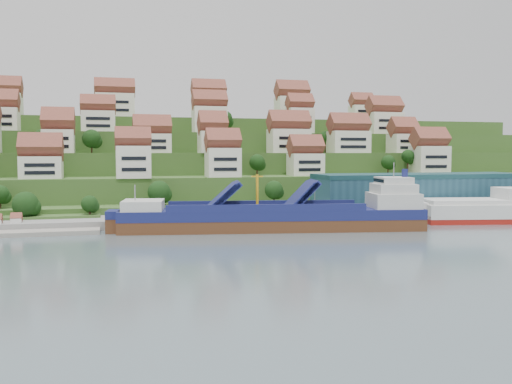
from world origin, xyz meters
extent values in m
plane|color=slate|center=(0.00, 0.00, 0.00)|extent=(300.00, 300.00, 0.00)
cube|color=gray|center=(20.00, 15.00, 1.10)|extent=(180.00, 14.00, 2.20)
cube|color=#2D4C1E|center=(0.00, 86.00, 2.00)|extent=(260.00, 128.00, 4.00)
cube|color=#2D4C1E|center=(0.00, 91.00, 5.50)|extent=(260.00, 118.00, 11.00)
cube|color=#2D4C1E|center=(0.00, 99.00, 9.00)|extent=(260.00, 102.00, 18.00)
cube|color=#2D4C1E|center=(0.00, 107.00, 12.50)|extent=(260.00, 86.00, 25.00)
cube|color=#2D4C1E|center=(0.00, 116.00, 15.50)|extent=(260.00, 68.00, 31.00)
cube|color=white|center=(-51.36, 40.10, 14.05)|extent=(11.11, 8.57, 6.11)
cube|color=white|center=(-26.61, 35.04, 15.50)|extent=(9.42, 7.03, 8.99)
cube|color=white|center=(-0.85, 36.39, 15.24)|extent=(9.62, 7.62, 8.47)
cube|color=white|center=(26.32, 40.73, 14.42)|extent=(10.09, 7.73, 6.83)
cube|color=white|center=(70.19, 41.43, 15.63)|extent=(11.16, 8.31, 9.25)
cube|color=white|center=(-47.83, 54.91, 21.51)|extent=(9.16, 8.98, 7.01)
cube|color=white|center=(-19.91, 53.81, 20.99)|extent=(11.30, 7.90, 5.98)
cube|color=white|center=(-1.07, 51.72, 21.44)|extent=(8.56, 8.56, 6.88)
cube|color=white|center=(25.53, 55.39, 21.96)|extent=(13.31, 8.36, 7.92)
cube|color=white|center=(46.60, 54.03, 21.73)|extent=(13.22, 8.18, 7.46)
cube|color=white|center=(68.02, 55.45, 21.31)|extent=(9.03, 8.04, 6.63)
cube|color=white|center=(-65.82, 69.49, 28.68)|extent=(9.80, 7.86, 7.36)
cube|color=white|center=(-36.36, 71.18, 28.49)|extent=(10.93, 7.30, 6.97)
cube|color=white|center=(1.29, 70.72, 29.53)|extent=(11.45, 7.79, 9.06)
cube|color=white|center=(34.44, 70.11, 29.59)|extent=(9.04, 7.14, 9.17)
cube|color=white|center=(68.96, 71.54, 29.13)|extent=(12.45, 8.47, 8.25)
cube|color=white|center=(-68.17, 87.81, 34.84)|extent=(11.65, 8.03, 7.69)
cube|color=white|center=(-30.61, 87.68, 35.25)|extent=(13.73, 7.51, 8.50)
cube|color=white|center=(3.87, 87.24, 35.33)|extent=(12.23, 8.15, 8.65)
cube|color=white|center=(37.31, 88.07, 35.48)|extent=(12.36, 8.73, 8.95)
cube|color=white|center=(69.11, 92.15, 34.32)|extent=(9.12, 7.05, 6.63)
ellipsoid|color=#193D14|center=(-60.16, 27.93, 7.55)|extent=(4.77, 4.77, 4.77)
ellipsoid|color=#193D14|center=(11.75, 26.11, 7.63)|extent=(5.22, 5.22, 5.22)
ellipsoid|color=#193D14|center=(-20.32, 26.29, 7.57)|extent=(6.13, 6.13, 6.13)
ellipsoid|color=#193D14|center=(55.99, 43.11, 14.98)|extent=(4.70, 4.70, 4.70)
ellipsoid|color=#193D14|center=(63.19, 43.11, 16.97)|extent=(4.35, 4.35, 4.35)
ellipsoid|color=#193D14|center=(11.44, 43.66, 15.13)|extent=(4.94, 4.94, 4.94)
ellipsoid|color=#193D14|center=(40.54, 59.83, 23.29)|extent=(4.71, 4.71, 4.71)
ellipsoid|color=#193D14|center=(-52.64, 59.38, 22.36)|extent=(6.29, 6.29, 6.29)
ellipsoid|color=#193D14|center=(-38.31, 57.97, 22.48)|extent=(5.78, 5.78, 5.78)
ellipsoid|color=#193D14|center=(6.74, 73.21, 30.06)|extent=(6.49, 6.49, 6.49)
ellipsoid|color=#193D14|center=(32.41, 75.94, 29.39)|extent=(4.76, 4.76, 4.76)
ellipsoid|color=#193D14|center=(36.03, 73.97, 28.98)|extent=(4.95, 4.95, 4.95)
ellipsoid|color=#193D14|center=(-52.98, 19.00, 5.63)|extent=(6.27, 6.27, 6.27)
ellipsoid|color=#193D14|center=(-38.07, 19.00, 5.46)|extent=(4.18, 4.18, 4.18)
cube|color=#21485A|center=(52.00, 17.00, 7.20)|extent=(60.00, 15.00, 10.00)
cylinder|color=gray|center=(18.00, 10.00, 6.20)|extent=(0.16, 0.16, 8.00)
cube|color=maroon|center=(18.60, 10.00, 9.80)|extent=(1.20, 0.05, 0.80)
cube|color=white|center=(-54.00, 11.50, 2.10)|extent=(2.40, 2.20, 2.20)
cube|color=#56301A|center=(3.57, -0.74, 1.00)|extent=(71.29, 22.03, 4.52)
cube|color=navy|center=(3.57, -0.74, 3.88)|extent=(71.31, 22.13, 2.35)
cube|color=silver|center=(-25.86, 4.06, 6.14)|extent=(10.57, 11.62, 2.35)
cube|color=#262628|center=(1.78, -0.45, 5.06)|extent=(46.06, 16.36, 0.27)
cube|color=navy|center=(-8.03, 1.15, 8.13)|extent=(8.28, 10.93, 6.25)
cube|color=navy|center=(9.81, -1.75, 8.13)|extent=(7.95, 10.88, 6.60)
cylinder|color=gold|center=(0.00, -0.16, 9.03)|extent=(0.73, 0.73, 8.13)
cube|color=silver|center=(32.10, -5.38, 6.78)|extent=(12.36, 11.91, 3.61)
cube|color=silver|center=(32.10, -5.38, 9.67)|extent=(10.40, 10.55, 2.26)
cube|color=silver|center=(32.10, -5.38, 11.56)|extent=(8.44, 9.19, 1.63)
cylinder|color=navy|center=(34.77, -5.82, 13.28)|extent=(1.66, 1.66, 1.99)
cube|color=maroon|center=(61.96, 0.96, 0.67)|extent=(35.18, 18.15, 2.90)
cube|color=silver|center=(61.96, 0.96, 3.13)|extent=(35.20, 18.27, 3.57)
cube|color=silver|center=(61.96, 0.96, 5.36)|extent=(33.31, 16.64, 1.34)
camera|label=1|loc=(-33.50, -127.76, 18.24)|focal=40.00mm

